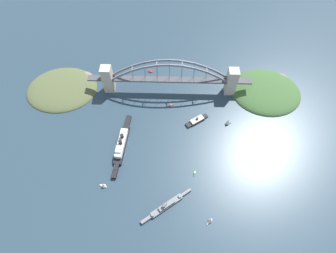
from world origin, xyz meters
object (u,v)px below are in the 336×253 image
object	(u,v)px
harbor_arch_bridge	(169,79)
ocean_liner	(122,144)
small_boat_2	(170,104)
harbor_ferry_steamer	(197,120)
small_boat_3	(228,122)
small_boat_1	(210,220)
small_boat_4	(195,172)
seaplane_taxiing_near_bridge	(150,71)
small_boat_0	(103,185)
naval_cruiser	(166,206)

from	to	relation	value
harbor_arch_bridge	ocean_liner	bearing A→B (deg)	58.74
small_boat_2	harbor_ferry_steamer	bearing A→B (deg)	144.37
harbor_ferry_steamer	small_boat_3	bearing A→B (deg)	175.64
ocean_liner	harbor_ferry_steamer	xyz separation A→B (m)	(-110.32, -46.67, -2.98)
harbor_arch_bridge	small_boat_3	world-z (taller)	harbor_arch_bridge
small_boat_1	small_boat_2	world-z (taller)	small_boat_1
small_boat_3	small_boat_4	world-z (taller)	small_boat_3
harbor_ferry_steamer	small_boat_1	size ratio (longest dim) A/B	3.40
small_boat_2	seaplane_taxiing_near_bridge	bearing A→B (deg)	-64.13
harbor_ferry_steamer	small_boat_0	bearing A→B (deg)	40.65
naval_cruiser	seaplane_taxiing_near_bridge	xyz separation A→B (m)	(35.81, -239.55, -1.16)
harbor_ferry_steamer	small_boat_1	bearing A→B (deg)	94.44
ocean_liner	naval_cruiser	size ratio (longest dim) A/B	1.64
ocean_liner	seaplane_taxiing_near_bridge	size ratio (longest dim) A/B	10.45
seaplane_taxiing_near_bridge	small_boat_4	distance (m)	205.74
small_boat_4	naval_cruiser	bearing A→B (deg)	51.42
ocean_liner	naval_cruiser	world-z (taller)	ocean_liner
seaplane_taxiing_near_bridge	small_boat_4	xyz separation A→B (m)	(-73.68, 192.09, -0.95)
harbor_arch_bridge	seaplane_taxiing_near_bridge	bearing A→B (deg)	-51.55
harbor_arch_bridge	small_boat_4	world-z (taller)	harbor_arch_bridge
small_boat_2	small_boat_0	bearing A→B (deg)	58.54
harbor_arch_bridge	small_boat_1	world-z (taller)	harbor_arch_bridge
small_boat_3	small_boat_1	bearing A→B (deg)	76.29
harbor_arch_bridge	seaplane_taxiing_near_bridge	distance (m)	60.95
ocean_liner	small_boat_3	world-z (taller)	ocean_liner
ocean_liner	small_boat_0	world-z (taller)	ocean_liner
small_boat_4	seaplane_taxiing_near_bridge	bearing A→B (deg)	-69.02
small_boat_3	small_boat_0	bearing A→B (deg)	31.15
small_boat_2	naval_cruiser	bearing A→B (deg)	89.60
small_boat_3	small_boat_4	distance (m)	97.72
small_boat_0	small_boat_4	distance (m)	123.92
small_boat_0	harbor_arch_bridge	bearing A→B (deg)	-115.78
ocean_liner	small_boat_1	bearing A→B (deg)	139.75
seaplane_taxiing_near_bridge	small_boat_4	bearing A→B (deg)	110.98
small_boat_0	small_boat_4	size ratio (longest dim) A/B	0.89
seaplane_taxiing_near_bridge	small_boat_4	size ratio (longest dim) A/B	0.89
harbor_ferry_steamer	small_boat_4	size ratio (longest dim) A/B	3.25
small_boat_1	small_boat_4	world-z (taller)	small_boat_1
ocean_liner	small_boat_0	distance (m)	64.38
naval_cruiser	small_boat_1	xyz separation A→B (m)	(-54.64, 16.56, 1.97)
small_boat_0	harbor_ferry_steamer	bearing A→B (deg)	-139.35
harbor_ferry_steamer	small_boat_2	xyz separation A→B (m)	(41.86, -30.00, 1.84)
harbor_arch_bridge	small_boat_4	size ratio (longest dim) A/B	23.54
small_boat_0	small_boat_4	bearing A→B (deg)	-169.31
ocean_liner	small_boat_1	xyz separation A→B (m)	(-121.97, 103.25, -0.39)
naval_cruiser	small_boat_2	size ratio (longest dim) A/B	6.73
naval_cruiser	small_boat_1	world-z (taller)	naval_cruiser
harbor_ferry_steamer	small_boat_2	bearing A→B (deg)	-35.63
small_boat_1	naval_cruiser	bearing A→B (deg)	-16.86
small_boat_2	small_boat_4	distance (m)	121.63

